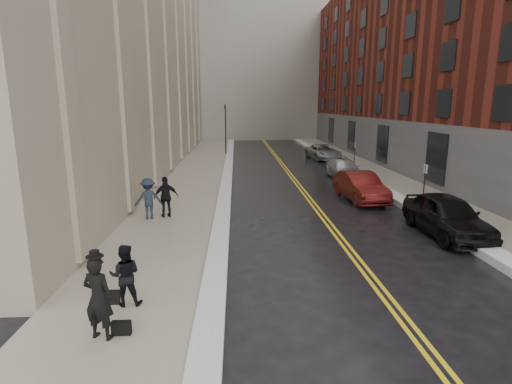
{
  "coord_description": "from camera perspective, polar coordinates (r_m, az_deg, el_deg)",
  "views": [
    {
      "loc": [
        -1.54,
        -11.23,
        5.12
      ],
      "look_at": [
        -0.74,
        4.84,
        1.6
      ],
      "focal_mm": 28.0,
      "sensor_mm": 36.0,
      "label": 1
    }
  ],
  "objects": [
    {
      "name": "car_silver_far",
      "position": [
        38.9,
        9.6,
        5.66
      ],
      "size": [
        2.95,
        5.35,
        1.42
      ],
      "primitive_type": "imported",
      "rotation": [
        0.0,
        0.0,
        0.12
      ],
      "color": "#989B9F",
      "rests_on": "ground"
    },
    {
      "name": "pedestrian_main",
      "position": [
        9.42,
        -21.58,
        -13.9
      ],
      "size": [
        0.78,
        0.63,
        1.88
      ],
      "primitive_type": "imported",
      "rotation": [
        0.0,
        0.0,
        2.85
      ],
      "color": "black",
      "rests_on": "sidewalk_left"
    },
    {
      "name": "snow_ridge_right",
      "position": [
        29.01,
        14.63,
        2.07
      ],
      "size": [
        0.85,
        60.8,
        0.3
      ],
      "primitive_type": "cube",
      "color": "silver",
      "rests_on": "ground"
    },
    {
      "name": "lane_stripe_a",
      "position": [
        27.98,
        5.25,
        1.75
      ],
      "size": [
        0.12,
        64.0,
        0.01
      ],
      "primitive_type": "cube",
      "color": "gold",
      "rests_on": "ground"
    },
    {
      "name": "pedestrian_c",
      "position": [
        18.39,
        -12.72,
        -0.68
      ],
      "size": [
        1.17,
        0.81,
        1.85
      ],
      "primitive_type": "imported",
      "rotation": [
        0.0,
        0.0,
        3.52
      ],
      "color": "black",
      "rests_on": "sidewalk_left"
    },
    {
      "name": "sidewalk_left",
      "position": [
        27.85,
        -8.91,
        1.75
      ],
      "size": [
        4.0,
        64.0,
        0.15
      ],
      "primitive_type": "cube",
      "color": "gray",
      "rests_on": "ground"
    },
    {
      "name": "pedestrian_a",
      "position": [
        10.73,
        -18.19,
        -11.2
      ],
      "size": [
        0.82,
        0.67,
        1.59
      ],
      "primitive_type": "imported",
      "rotation": [
        0.0,
        0.0,
        3.23
      ],
      "color": "black",
      "rests_on": "sidewalk_left"
    },
    {
      "name": "snow_ridge_left",
      "position": [
        27.69,
        -4.17,
        1.93
      ],
      "size": [
        0.7,
        60.8,
        0.26
      ],
      "primitive_type": "cube",
      "color": "silver",
      "rests_on": "ground"
    },
    {
      "name": "car_black",
      "position": [
        17.59,
        25.59,
        -3.03
      ],
      "size": [
        1.96,
        4.85,
        1.65
      ],
      "primitive_type": "imported",
      "rotation": [
        0.0,
        0.0,
        0.0
      ],
      "color": "black",
      "rests_on": "ground"
    },
    {
      "name": "pedestrian_b",
      "position": [
        18.26,
        -15.11,
        -0.91
      ],
      "size": [
        1.33,
        0.99,
        1.84
      ],
      "primitive_type": "imported",
      "rotation": [
        0.0,
        0.0,
        3.43
      ],
      "color": "#1C2533",
      "rests_on": "sidewalk_left"
    },
    {
      "name": "tower_far_right",
      "position": [
        80.56,
        9.16,
        24.29
      ],
      "size": [
        22.0,
        18.0,
        44.0
      ],
      "primitive_type": "cube",
      "color": "slate",
      "rests_on": "ground"
    },
    {
      "name": "traffic_signal",
      "position": [
        41.29,
        -4.38,
        9.48
      ],
      "size": [
        0.18,
        0.15,
        5.2
      ],
      "color": "black",
      "rests_on": "ground"
    },
    {
      "name": "car_maroon",
      "position": [
        22.46,
        14.67,
        0.77
      ],
      "size": [
        2.03,
        4.79,
        1.54
      ],
      "primitive_type": "imported",
      "rotation": [
        0.0,
        0.0,
        0.09
      ],
      "color": "#4D0F0D",
      "rests_on": "ground"
    },
    {
      "name": "ground",
      "position": [
        12.43,
        4.61,
        -12.01
      ],
      "size": [
        160.0,
        160.0,
        0.0
      ],
      "primitive_type": "plane",
      "color": "black",
      "rests_on": "ground"
    },
    {
      "name": "building_right",
      "position": [
        39.36,
        27.34,
        16.68
      ],
      "size": [
        14.0,
        50.0,
        18.0
      ],
      "primitive_type": "cube",
      "color": "maroon",
      "rests_on": "ground"
    },
    {
      "name": "lane_stripe_b",
      "position": [
        28.01,
        5.74,
        1.75
      ],
      "size": [
        0.12,
        64.0,
        0.01
      ],
      "primitive_type": "cube",
      "color": "gold",
      "rests_on": "ground"
    },
    {
      "name": "sidewalk_right",
      "position": [
        29.63,
        18.04,
        1.93
      ],
      "size": [
        3.0,
        64.0,
        0.15
      ],
      "primitive_type": "cube",
      "color": "gray",
      "rests_on": "ground"
    },
    {
      "name": "parking_sign_far",
      "position": [
        32.84,
        13.94,
        5.4
      ],
      "size": [
        0.06,
        0.35,
        2.23
      ],
      "color": "black",
      "rests_on": "ground"
    },
    {
      "name": "parking_sign_near",
      "position": [
        21.75,
        22.93,
        1.39
      ],
      "size": [
        0.06,
        0.35,
        2.23
      ],
      "color": "black",
      "rests_on": "ground"
    },
    {
      "name": "car_silver_near",
      "position": [
        28.95,
        12.44,
        3.22
      ],
      "size": [
        2.03,
        4.72,
        1.36
      ],
      "primitive_type": "imported",
      "rotation": [
        0.0,
        0.0,
        0.03
      ],
      "color": "#ABADB3",
      "rests_on": "ground"
    }
  ]
}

